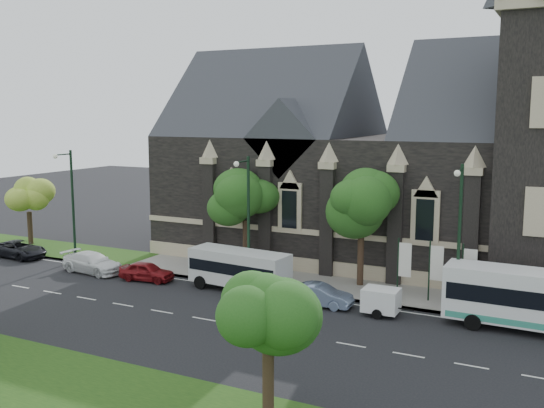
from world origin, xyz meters
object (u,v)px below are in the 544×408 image
Objects in this scene: tree_walk_left at (249,197)px; banner_flag_left at (402,263)px; car_far_red at (147,271)px; car_far_white at (92,263)px; tree_walk_right at (366,203)px; tree_walk_far at (31,195)px; banner_flag_center at (434,266)px; car_far_black at (19,249)px; street_lamp_far at (71,199)px; tree_park_east at (274,311)px; street_lamp_near at (459,231)px; banner_flag_right at (467,270)px; street_lamp_mid at (247,214)px; shuttle_bus at (240,268)px; sedan at (319,295)px; box_trailer at (381,300)px.

banner_flag_left is at bearing -8.02° from tree_walk_left.
car_far_white is (-5.07, 0.01, 0.07)m from car_far_red.
tree_walk_right is 31.06m from tree_walk_far.
car_far_black is at bearing -175.21° from banner_flag_center.
tree_park_east is at bearing -32.10° from street_lamp_far.
tree_walk_right is 7.72m from street_lamp_near.
street_lamp_mid is at bearing -172.40° from banner_flag_right.
street_lamp_near reaches higher than tree_walk_left.
tree_walk_left reaches higher than tree_walk_far.
tree_walk_left is at bearing 116.47° from street_lamp_mid.
car_far_red is at bearing 140.08° from tree_park_east.
tree_walk_far is 1.22× the size of car_far_white.
banner_flag_center is 0.77× the size of car_far_white.
shuttle_bus is 21.14m from car_far_black.
tree_walk_right is 1.56× the size of car_far_black.
tree_walk_left is at bearing 173.96° from banner_flag_right.
street_lamp_far is 2.25× the size of banner_flag_left.
banner_flag_left reaches higher than car_far_black.
tree_walk_left is 4.08m from street_lamp_mid.
car_far_red is at bearing -158.99° from tree_walk_right.
tree_walk_left is at bearing 120.87° from tree_park_east.
tree_walk_right is at bearing 8.86° from street_lamp_far.
tree_park_east is at bearing -165.42° from sedan.
car_far_black is at bearing -170.13° from street_lamp_far.
shuttle_bus reaches higher than car_far_white.
banner_flag_center is (2.11, 18.32, -2.24)m from tree_park_east.
car_far_red is (-5.37, -5.51, -5.06)m from tree_walk_left.
banner_flag_center is at bearing -60.43° from sedan.
car_far_white is (-12.24, -1.90, -4.36)m from street_lamp_mid.
box_trailer is 17.19m from car_far_red.
tree_walk_left is 1.83× the size of sedan.
tree_park_east reaches higher than car_far_black.
car_far_white is (-22.53, -3.80, -1.63)m from banner_flag_left.
car_far_red is 0.80× the size of car_far_black.
tree_walk_right is 0.87× the size of street_lamp_far.
street_lamp_mid is (-7.21, -3.62, -0.71)m from tree_walk_right.
sedan is at bearing -96.26° from car_far_red.
street_lamp_mid is 21.61m from car_far_black.
street_lamp_near reaches higher than box_trailer.
tree_park_east is 30.90m from street_lamp_far.
tree_walk_left is at bearing -73.81° from car_far_black.
car_far_white is (-10.44, -5.51, -4.99)m from tree_walk_left.
tree_walk_far is at bearing 172.63° from street_lamp_mid.
car_far_black is (-33.42, -2.80, -1.69)m from banner_flag_center.
car_far_black is at bearing 177.96° from box_trailer.
tree_walk_right reaches higher than car_far_red.
sedan is at bearing -16.22° from street_lamp_mid.
street_lamp_near reaches higher than banner_flag_right.
street_lamp_near is (6.79, -3.62, -0.71)m from tree_walk_right.
shuttle_bus is at bearing -90.13° from car_far_red.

